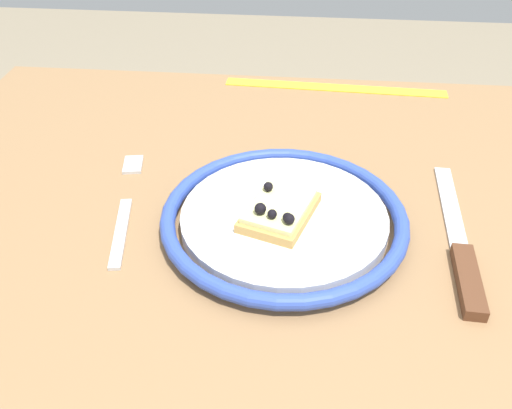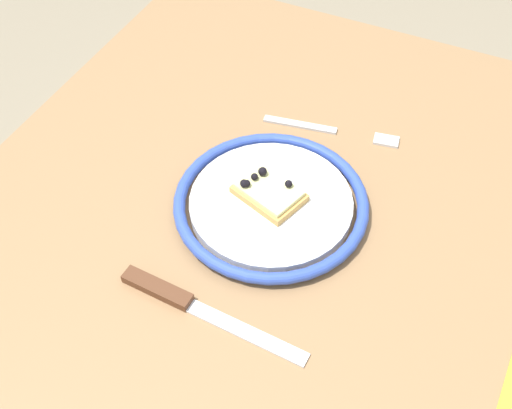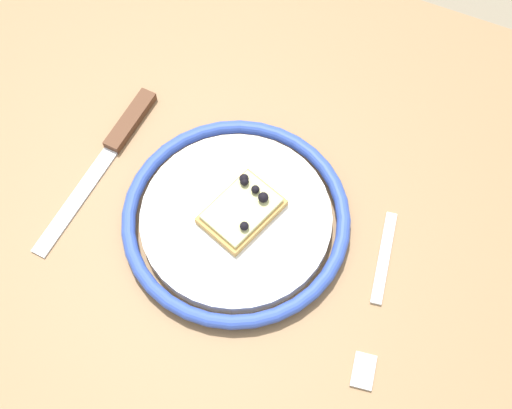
{
  "view_description": "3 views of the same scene",
  "coord_description": "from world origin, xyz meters",
  "px_view_note": "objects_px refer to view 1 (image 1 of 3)",
  "views": [
    {
      "loc": [
        -0.04,
        -0.44,
        1.14
      ],
      "look_at": [
        -0.09,
        0.01,
        0.8
      ],
      "focal_mm": 39.34,
      "sensor_mm": 36.0,
      "label": 1
    },
    {
      "loc": [
        0.44,
        0.23,
        1.41
      ],
      "look_at": [
        -0.04,
        0.0,
        0.79
      ],
      "focal_mm": 44.32,
      "sensor_mm": 36.0,
      "label": 2
    },
    {
      "loc": [
        -0.21,
        0.29,
        1.45
      ],
      "look_at": [
        -0.07,
        -0.01,
        0.79
      ],
      "focal_mm": 46.17,
      "sensor_mm": 36.0,
      "label": 3
    }
  ],
  "objects_px": {
    "dining_table": "(333,303)",
    "pizza_slice_near": "(279,210)",
    "knife": "(463,258)",
    "measuring_tape": "(334,88)",
    "plate": "(284,218)",
    "fork": "(126,204)"
  },
  "relations": [
    {
      "from": "knife",
      "to": "measuring_tape",
      "type": "xyz_separation_m",
      "value": [
        -0.12,
        0.38,
        -0.0
      ]
    },
    {
      "from": "knife",
      "to": "measuring_tape",
      "type": "distance_m",
      "value": 0.39
    },
    {
      "from": "plate",
      "to": "knife",
      "type": "distance_m",
      "value": 0.18
    },
    {
      "from": "dining_table",
      "to": "pizza_slice_near",
      "type": "xyz_separation_m",
      "value": [
        -0.06,
        0.01,
        0.12
      ]
    },
    {
      "from": "knife",
      "to": "measuring_tape",
      "type": "relative_size",
      "value": 0.72
    },
    {
      "from": "measuring_tape",
      "to": "fork",
      "type": "bearing_deg",
      "value": -123.49
    },
    {
      "from": "pizza_slice_near",
      "to": "measuring_tape",
      "type": "xyz_separation_m",
      "value": [
        0.06,
        0.35,
        -0.03
      ]
    },
    {
      "from": "fork",
      "to": "measuring_tape",
      "type": "bearing_deg",
      "value": 53.97
    },
    {
      "from": "dining_table",
      "to": "measuring_tape",
      "type": "xyz_separation_m",
      "value": [
        -0.0,
        0.36,
        0.09
      ]
    },
    {
      "from": "plate",
      "to": "pizza_slice_near",
      "type": "height_order",
      "value": "pizza_slice_near"
    },
    {
      "from": "knife",
      "to": "measuring_tape",
      "type": "bearing_deg",
      "value": 107.25
    },
    {
      "from": "dining_table",
      "to": "fork",
      "type": "xyz_separation_m",
      "value": [
        -0.23,
        0.04,
        0.1
      ]
    },
    {
      "from": "plate",
      "to": "knife",
      "type": "bearing_deg",
      "value": -11.74
    },
    {
      "from": "knife",
      "to": "dining_table",
      "type": "bearing_deg",
      "value": 169.6
    },
    {
      "from": "dining_table",
      "to": "measuring_tape",
      "type": "bearing_deg",
      "value": 90.12
    },
    {
      "from": "dining_table",
      "to": "pizza_slice_near",
      "type": "bearing_deg",
      "value": 172.07
    },
    {
      "from": "measuring_tape",
      "to": "knife",
      "type": "bearing_deg",
      "value": -70.21
    },
    {
      "from": "pizza_slice_near",
      "to": "knife",
      "type": "distance_m",
      "value": 0.18
    },
    {
      "from": "pizza_slice_near",
      "to": "fork",
      "type": "relative_size",
      "value": 0.5
    },
    {
      "from": "pizza_slice_near",
      "to": "measuring_tape",
      "type": "height_order",
      "value": "pizza_slice_near"
    },
    {
      "from": "dining_table",
      "to": "fork",
      "type": "height_order",
      "value": "fork"
    },
    {
      "from": "plate",
      "to": "fork",
      "type": "xyz_separation_m",
      "value": [
        -0.17,
        0.02,
        -0.01
      ]
    }
  ]
}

